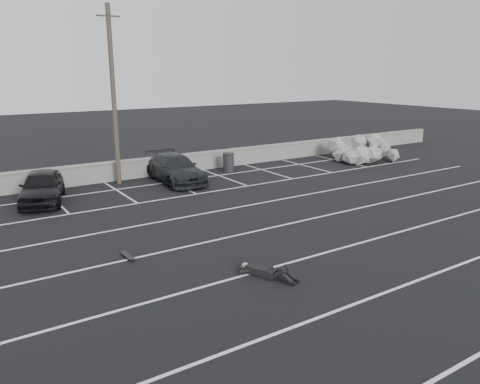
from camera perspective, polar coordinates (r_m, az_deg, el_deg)
ground at (r=15.14m, az=7.57°, el=-8.13°), size 120.00×120.00×0.00m
seawall at (r=26.71m, az=-12.29°, el=2.89°), size 50.00×0.45×1.06m
stall_lines at (r=18.43m, az=-1.57°, el=-3.79°), size 36.00×20.05×0.01m
car_left at (r=22.96m, az=-22.99°, el=0.63°), size 2.89×4.62×1.47m
car_right at (r=25.31m, az=-7.87°, el=2.84°), size 2.31×5.07×1.44m
utility_pole at (r=25.00m, az=-15.16°, el=11.20°), size 1.20×0.24×8.98m
trash_bin at (r=27.76m, az=-1.41°, el=3.67°), size 0.91×0.91×1.09m
riprap_pile at (r=32.17m, az=14.33°, el=4.65°), size 5.57×3.98×1.31m
person at (r=13.92m, az=2.36°, el=-9.06°), size 2.58×3.02×0.47m
skateboard at (r=15.51m, az=-13.51°, el=-7.59°), size 0.21×0.71×0.09m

